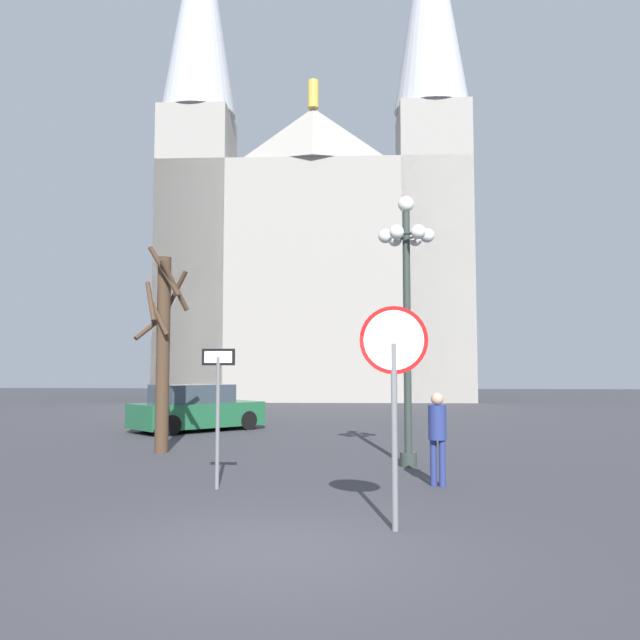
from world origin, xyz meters
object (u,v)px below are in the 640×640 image
bare_tree (163,345)px  pedestrian_walking (437,430)px  street_lamp (407,287)px  one_way_arrow_sign (218,400)px  cathedral (316,234)px  stop_sign (394,369)px  parked_car_near_green (196,409)px

bare_tree → pedestrian_walking: (6.32, -4.19, -1.67)m
street_lamp → one_way_arrow_sign: bearing=-140.6°
cathedral → stop_sign: cathedral is taller
one_way_arrow_sign → cathedral: bearing=91.3°
stop_sign → pedestrian_walking: 3.51m
parked_car_near_green → pedestrian_walking: pedestrian_walking is taller
street_lamp → stop_sign: bearing=-95.5°
cathedral → bare_tree: (-1.74, -27.54, -8.54)m
pedestrian_walking → bare_tree: bearing=146.5°
parked_car_near_green → stop_sign: bearing=-65.1°
cathedral → parked_car_near_green: (-2.34, -21.97, -10.48)m
cathedral → bare_tree: cathedral is taller
cathedral → one_way_arrow_sign: 33.68m
cathedral → pedestrian_walking: cathedral is taller
cathedral → one_way_arrow_sign: (0.74, -32.26, -9.67)m
bare_tree → stop_sign: bearing=-53.8°
stop_sign → parked_car_near_green: (-6.02, 12.98, -1.34)m
one_way_arrow_sign → bare_tree: bare_tree is taller
stop_sign → bare_tree: 9.20m
one_way_arrow_sign → parked_car_near_green: size_ratio=0.56×
cathedral → bare_tree: 28.89m
stop_sign → bare_tree: bare_tree is taller
stop_sign → bare_tree: (-5.42, 7.41, 0.60)m
stop_sign → street_lamp: 5.85m
parked_car_near_green → pedestrian_walking: (6.92, -9.76, 0.27)m
bare_tree → parked_car_near_green: bare_tree is taller
stop_sign → pedestrian_walking: stop_sign is taller
street_lamp → parked_car_near_green: street_lamp is taller
one_way_arrow_sign → pedestrian_walking: 3.91m
one_way_arrow_sign → bare_tree: 5.45m
bare_tree → pedestrian_walking: size_ratio=3.10×
street_lamp → parked_car_near_green: (-6.55, 7.43, -3.12)m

